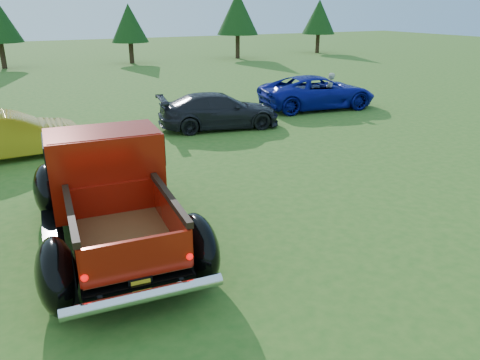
{
  "coord_description": "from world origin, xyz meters",
  "views": [
    {
      "loc": [
        -3.47,
        -7.22,
        4.24
      ],
      "look_at": [
        0.31,
        0.2,
        1.13
      ],
      "focal_mm": 35.0,
      "sensor_mm": 36.0,
      "label": 1
    }
  ],
  "objects_px": {
    "pickup_truck": "(107,187)",
    "spectator": "(330,91)",
    "tree_far_east": "(319,17)",
    "tree_east": "(238,13)",
    "show_car_yellow": "(8,135)",
    "tree_mid_right": "(129,23)",
    "show_car_grey": "(219,111)",
    "show_car_blue": "(317,92)"
  },
  "relations": [
    {
      "from": "show_car_yellow",
      "to": "show_car_grey",
      "type": "relative_size",
      "value": 0.94
    },
    {
      "from": "tree_mid_right",
      "to": "tree_far_east",
      "type": "distance_m",
      "value": 18.01
    },
    {
      "from": "tree_mid_right",
      "to": "tree_east",
      "type": "bearing_deg",
      "value": -3.18
    },
    {
      "from": "pickup_truck",
      "to": "spectator",
      "type": "xyz_separation_m",
      "value": [
        11.11,
        7.7,
        -0.22
      ]
    },
    {
      "from": "tree_east",
      "to": "show_car_grey",
      "type": "relative_size",
      "value": 1.22
    },
    {
      "from": "pickup_truck",
      "to": "show_car_yellow",
      "type": "bearing_deg",
      "value": 107.81
    },
    {
      "from": "tree_far_east",
      "to": "show_car_grey",
      "type": "xyz_separation_m",
      "value": [
        -20.5,
        -22.34,
        -2.61
      ]
    },
    {
      "from": "pickup_truck",
      "to": "show_car_grey",
      "type": "height_order",
      "value": "pickup_truck"
    },
    {
      "from": "show_car_grey",
      "to": "spectator",
      "type": "bearing_deg",
      "value": -70.88
    },
    {
      "from": "show_car_blue",
      "to": "spectator",
      "type": "xyz_separation_m",
      "value": [
        0.35,
        -0.39,
        0.07
      ]
    },
    {
      "from": "show_car_yellow",
      "to": "show_car_blue",
      "type": "xyz_separation_m",
      "value": [
        12.3,
        1.77,
        0.02
      ]
    },
    {
      "from": "show_car_grey",
      "to": "spectator",
      "type": "distance_m",
      "value": 5.72
    },
    {
      "from": "show_car_grey",
      "to": "pickup_truck",
      "type": "bearing_deg",
      "value": 151.49
    },
    {
      "from": "tree_mid_right",
      "to": "tree_east",
      "type": "relative_size",
      "value": 0.81
    },
    {
      "from": "pickup_truck",
      "to": "show_car_grey",
      "type": "distance_m",
      "value": 8.74
    },
    {
      "from": "tree_far_east",
      "to": "show_car_yellow",
      "type": "distance_m",
      "value": 35.84
    },
    {
      "from": "tree_far_east",
      "to": "pickup_truck",
      "type": "height_order",
      "value": "tree_far_east"
    },
    {
      "from": "tree_mid_right",
      "to": "spectator",
      "type": "distance_m",
      "value": 21.31
    },
    {
      "from": "tree_mid_right",
      "to": "show_car_yellow",
      "type": "bearing_deg",
      "value": -113.04
    },
    {
      "from": "show_car_yellow",
      "to": "spectator",
      "type": "relative_size",
      "value": 2.67
    },
    {
      "from": "show_car_grey",
      "to": "show_car_blue",
      "type": "bearing_deg",
      "value": -66.26
    },
    {
      "from": "spectator",
      "to": "tree_east",
      "type": "bearing_deg",
      "value": -134.91
    },
    {
      "from": "show_car_grey",
      "to": "show_car_blue",
      "type": "relative_size",
      "value": 0.87
    },
    {
      "from": "tree_east",
      "to": "show_car_yellow",
      "type": "bearing_deg",
      "value": -130.26
    },
    {
      "from": "show_car_yellow",
      "to": "pickup_truck",
      "type": "bearing_deg",
      "value": -169.17
    },
    {
      "from": "pickup_truck",
      "to": "show_car_yellow",
      "type": "relative_size",
      "value": 1.39
    },
    {
      "from": "tree_east",
      "to": "show_car_yellow",
      "type": "xyz_separation_m",
      "value": [
        -18.5,
        -21.84,
        -2.97
      ]
    },
    {
      "from": "tree_far_east",
      "to": "show_car_grey",
      "type": "bearing_deg",
      "value": -132.53
    },
    {
      "from": "tree_mid_right",
      "to": "show_car_yellow",
      "type": "xyz_separation_m",
      "value": [
        -9.5,
        -22.34,
        -2.29
      ]
    },
    {
      "from": "tree_far_east",
      "to": "show_car_grey",
      "type": "height_order",
      "value": "tree_far_east"
    },
    {
      "from": "tree_mid_right",
      "to": "pickup_truck",
      "type": "xyz_separation_m",
      "value": [
        -7.96,
        -28.66,
        -1.98
      ]
    },
    {
      "from": "pickup_truck",
      "to": "show_car_grey",
      "type": "bearing_deg",
      "value": 55.41
    },
    {
      "from": "tree_east",
      "to": "show_car_blue",
      "type": "bearing_deg",
      "value": -107.18
    },
    {
      "from": "tree_far_east",
      "to": "tree_mid_right",
      "type": "bearing_deg",
      "value": -178.41
    },
    {
      "from": "spectator",
      "to": "show_car_yellow",
      "type": "bearing_deg",
      "value": -22.71
    },
    {
      "from": "tree_mid_right",
      "to": "spectator",
      "type": "bearing_deg",
      "value": -81.45
    },
    {
      "from": "tree_east",
      "to": "tree_far_east",
      "type": "bearing_deg",
      "value": 6.34
    },
    {
      "from": "show_car_yellow",
      "to": "tree_far_east",
      "type": "bearing_deg",
      "value": -53.16
    },
    {
      "from": "tree_far_east",
      "to": "pickup_truck",
      "type": "distance_m",
      "value": 39.1
    },
    {
      "from": "tree_east",
      "to": "pickup_truck",
      "type": "height_order",
      "value": "tree_east"
    },
    {
      "from": "show_car_blue",
      "to": "spectator",
      "type": "bearing_deg",
      "value": -130.3
    },
    {
      "from": "show_car_blue",
      "to": "spectator",
      "type": "relative_size",
      "value": 3.26
    }
  ]
}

